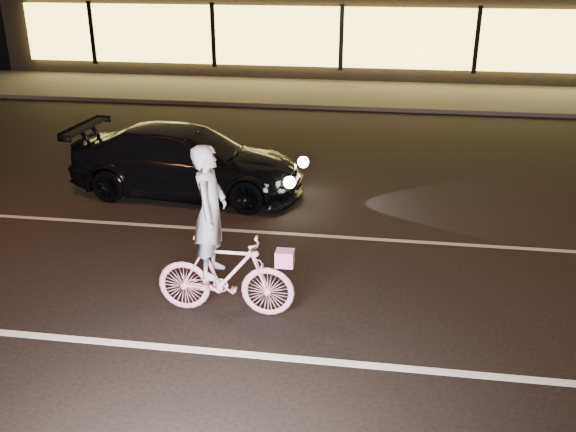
# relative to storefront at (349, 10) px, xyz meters

# --- Properties ---
(ground) EXTENTS (90.00, 90.00, 0.00)m
(ground) POSITION_rel_storefront_xyz_m (0.00, -18.97, -2.15)
(ground) COLOR black
(ground) RESTS_ON ground
(lane_stripe_near) EXTENTS (60.00, 0.12, 0.01)m
(lane_stripe_near) POSITION_rel_storefront_xyz_m (0.00, -20.47, -2.14)
(lane_stripe_near) COLOR silver
(lane_stripe_near) RESTS_ON ground
(lane_stripe_far) EXTENTS (60.00, 0.10, 0.01)m
(lane_stripe_far) POSITION_rel_storefront_xyz_m (0.00, -16.97, -2.14)
(lane_stripe_far) COLOR gray
(lane_stripe_far) RESTS_ON ground
(sidewalk) EXTENTS (30.00, 4.00, 0.12)m
(sidewalk) POSITION_rel_storefront_xyz_m (0.00, -5.97, -2.09)
(sidewalk) COLOR #383533
(sidewalk) RESTS_ON ground
(storefront) EXTENTS (25.40, 8.42, 4.20)m
(storefront) POSITION_rel_storefront_xyz_m (0.00, 0.00, 0.00)
(storefront) COLOR black
(storefront) RESTS_ON ground
(cyclist) EXTENTS (1.82, 0.63, 2.29)m
(cyclist) POSITION_rel_storefront_xyz_m (-0.38, -19.56, -1.33)
(cyclist) COLOR #FF458C
(cyclist) RESTS_ON ground
(sedan) EXTENTS (4.64, 2.17, 1.31)m
(sedan) POSITION_rel_storefront_xyz_m (-2.12, -15.31, -1.49)
(sedan) COLOR black
(sedan) RESTS_ON ground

